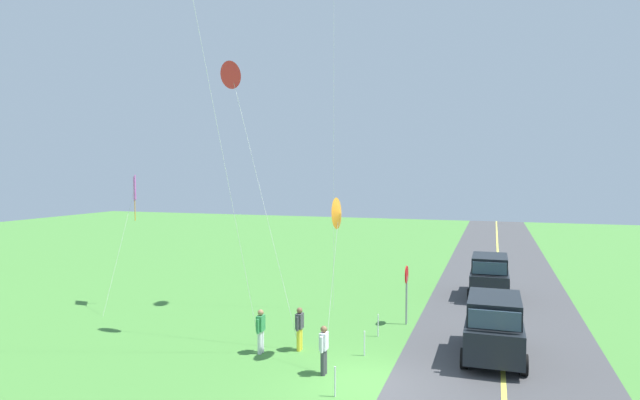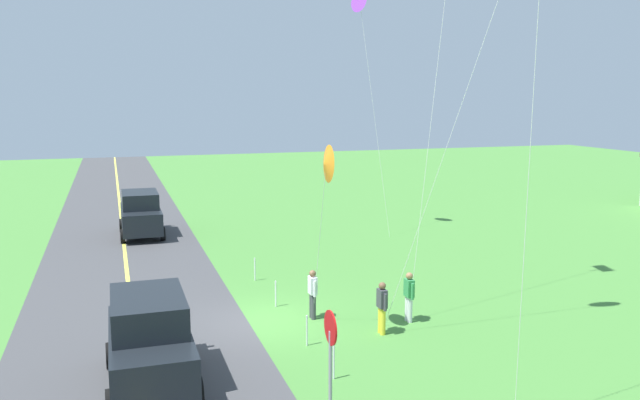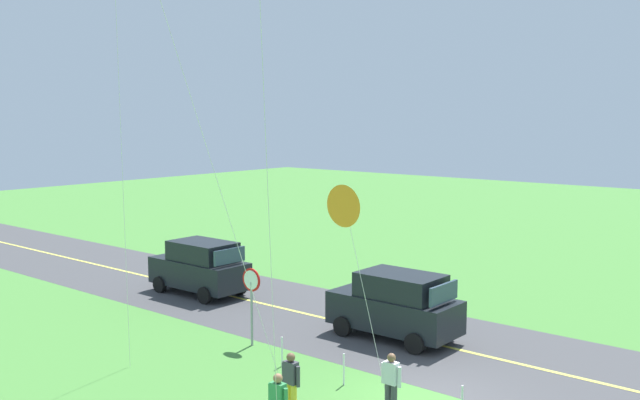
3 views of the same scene
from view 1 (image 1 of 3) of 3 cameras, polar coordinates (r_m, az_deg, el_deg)
name	(u,v)px [view 1 (image 1 of 3)]	position (r m, az deg, el deg)	size (l,w,h in m)	color
ground_plane	(368,385)	(17.36, 5.29, -19.38)	(120.00, 120.00, 0.10)	#478438
asphalt_road	(504,400)	(16.96, 19.43, -19.90)	(120.00, 7.00, 0.00)	#424244
road_centre_stripe	(504,400)	(16.96, 19.43, -19.88)	(120.00, 0.16, 0.00)	#E5E04C
car_suv_foreground	(494,326)	(19.97, 18.43, -12.87)	(4.40, 2.12, 2.24)	black
car_parked_east_near	(490,275)	(29.35, 17.98, -7.81)	(4.40, 2.12, 2.24)	black
stop_sign	(406,283)	(23.18, 9.40, -8.92)	(0.76, 0.08, 2.56)	gray
person_adult_near	(324,348)	(17.63, 0.42, -15.84)	(0.58, 0.22, 1.60)	#3F3F47
person_adult_companion	(261,330)	(19.69, -6.48, -13.85)	(0.58, 0.22, 1.60)	silver
person_child_watcher	(300,327)	(19.86, -2.24, -13.68)	(0.58, 0.22, 1.60)	yellow
kite_red_low	(339,214)	(18.17, 2.04, -1.49)	(2.06, 0.23, 5.70)	silver
kite_yellow_high	(232,76)	(21.58, -9.55, 13.19)	(1.31, 3.80, 11.00)	silver
kite_orange_near	(134,190)	(27.33, -19.57, 1.00)	(2.70, 0.77, 6.47)	silver
fence_post_1	(335,382)	(16.18, 1.64, -19.16)	(0.05, 0.05, 0.90)	silver
fence_post_2	(364,343)	(19.50, 4.86, -15.28)	(0.05, 0.05, 0.90)	silver
fence_post_3	(378,325)	(21.67, 6.35, -13.42)	(0.05, 0.05, 0.90)	silver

